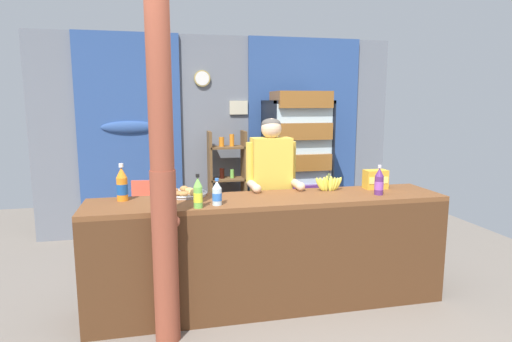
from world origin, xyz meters
name	(u,v)px	position (x,y,z in m)	size (l,w,h in m)	color
ground_plane	(247,277)	(0.00, 1.09, 0.00)	(7.11, 7.11, 0.00)	slate
back_wall_curtained	(222,133)	(0.01, 2.78, 1.32)	(4.71, 0.22, 2.58)	slate
stall_counter	(273,243)	(0.07, 0.38, 0.58)	(2.99, 0.60, 0.95)	brown
timber_post	(163,178)	(-0.80, 0.11, 1.21)	(0.20, 0.18, 2.54)	brown
drink_fridge	(298,159)	(0.89, 2.25, 1.03)	(0.78, 0.68, 1.86)	black
bottle_shelf_rack	(227,182)	(0.02, 2.48, 0.71)	(0.48, 0.28, 1.37)	brown
plastic_lawn_chair	(150,215)	(-0.94, 1.88, 0.49)	(0.49, 0.49, 0.86)	#E5563D
shopkeeper	(271,182)	(0.21, 0.96, 0.99)	(0.48, 0.42, 1.59)	#28282D
soda_bottle_orange_soda	(122,185)	(-1.12, 0.65, 1.07)	(0.09, 0.09, 0.30)	orange
soda_bottle_grape_soda	(379,182)	(1.02, 0.40, 1.06)	(0.08, 0.08, 0.26)	#56286B
soda_bottle_lime_soda	(198,194)	(-0.54, 0.27, 1.06)	(0.07, 0.07, 0.26)	#75C64C
soda_bottle_water	(217,194)	(-0.39, 0.33, 1.03)	(0.07, 0.07, 0.21)	silver
snack_box_choco_powder	(375,179)	(1.12, 0.64, 1.03)	(0.21, 0.13, 0.17)	gold
pastry_tray	(186,193)	(-0.61, 0.72, 0.97)	(0.36, 0.36, 0.07)	#BCBCC1
banana_bunch	(329,184)	(0.66, 0.65, 1.01)	(0.28, 0.07, 0.16)	#DBCC42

